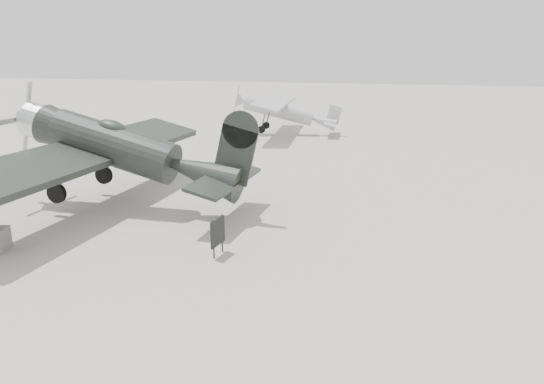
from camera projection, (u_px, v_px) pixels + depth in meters
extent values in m
plane|color=gray|center=(227.00, 232.00, 17.99)|extent=(160.00, 160.00, 0.00)
cylinder|color=black|center=(115.00, 148.00, 20.15)|extent=(4.97, 1.74, 1.56)
cone|color=black|center=(204.00, 151.00, 19.12)|extent=(2.96, 1.56, 1.45)
cylinder|color=silver|center=(40.00, 143.00, 21.09)|extent=(1.05, 1.42, 1.39)
cone|color=silver|center=(26.00, 142.00, 21.28)|extent=(0.41, 0.64, 0.63)
cube|color=silver|center=(28.00, 142.00, 21.25)|extent=(0.07, 0.20, 2.91)
ellipsoid|color=black|center=(108.00, 129.00, 20.03)|extent=(1.26, 0.80, 0.51)
cube|color=black|center=(98.00, 156.00, 20.47)|extent=(2.82, 13.49, 0.25)
cube|color=black|center=(227.00, 151.00, 18.85)|extent=(1.40, 4.73, 0.11)
cube|color=black|center=(231.00, 125.00, 18.56)|extent=(1.34, 0.16, 2.01)
cylinder|color=black|center=(67.00, 204.00, 19.60)|extent=(0.77, 0.21, 0.76)
cylinder|color=black|center=(113.00, 185.00, 22.39)|extent=(0.77, 0.21, 0.76)
cylinder|color=#333333|center=(65.00, 185.00, 19.40)|extent=(0.13, 0.13, 1.56)
cylinder|color=#333333|center=(112.00, 167.00, 22.19)|extent=(0.13, 0.13, 1.56)
cylinder|color=black|center=(235.00, 166.00, 18.92)|extent=(0.25, 0.10, 0.25)
cylinder|color=#A6A8AB|center=(279.00, 110.00, 38.08)|extent=(5.08, 1.56, 1.06)
cone|color=#A6A8AB|center=(325.00, 111.00, 37.58)|extent=(1.82, 1.13, 0.96)
cone|color=#A6A8AB|center=(241.00, 110.00, 38.49)|extent=(0.67, 1.05, 1.00)
cube|color=#A6A8AB|center=(235.00, 110.00, 38.54)|extent=(0.06, 0.14, 2.11)
cube|color=#A6A8AB|center=(273.00, 102.00, 37.98)|extent=(2.89, 10.69, 0.17)
cube|color=#A6A8AB|center=(332.00, 111.00, 37.50)|extent=(1.19, 3.34, 0.08)
cube|color=#A6A8AB|center=(334.00, 102.00, 37.32)|extent=(0.87, 0.16, 1.25)
cylinder|color=black|center=(266.00, 133.00, 37.56)|extent=(0.55, 0.19, 0.54)
cylinder|color=black|center=(270.00, 128.00, 39.58)|extent=(0.55, 0.19, 0.54)
cylinder|color=#333333|center=(266.00, 125.00, 37.42)|extent=(0.09, 0.09, 1.15)
cylinder|color=#333333|center=(270.00, 121.00, 39.44)|extent=(0.09, 0.09, 1.15)
cylinder|color=black|center=(335.00, 115.00, 37.56)|extent=(0.18, 0.08, 0.17)
cylinder|color=#333333|center=(213.00, 239.00, 15.62)|extent=(0.06, 0.06, 1.20)
cylinder|color=#333333|center=(222.00, 233.00, 16.11)|extent=(0.06, 0.06, 1.20)
cube|color=black|center=(218.00, 232.00, 15.83)|extent=(0.16, 0.83, 0.83)
cube|color=beige|center=(217.00, 230.00, 15.83)|extent=(0.09, 0.64, 0.17)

